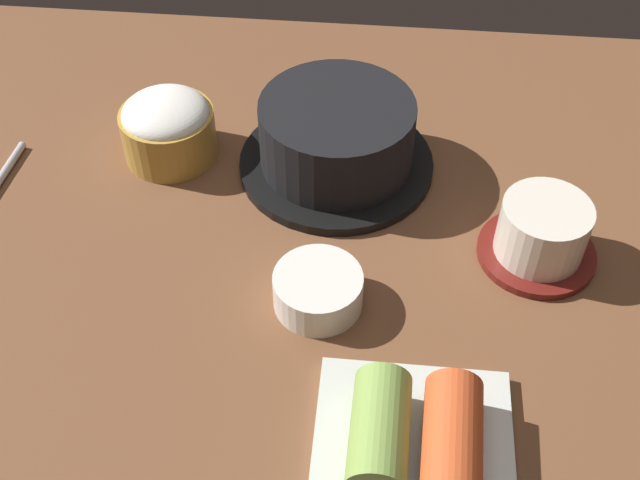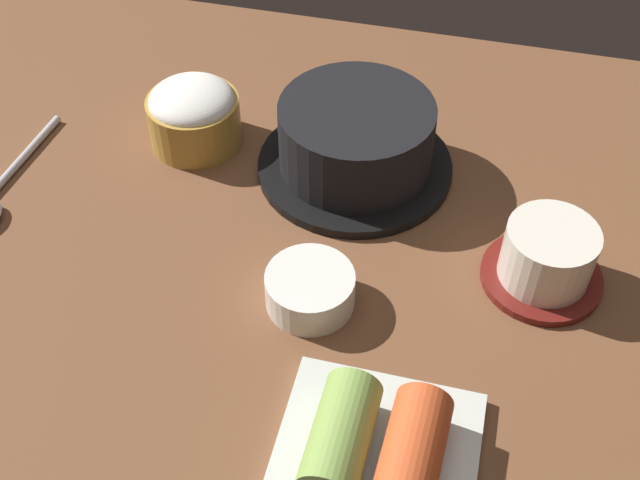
{
  "view_description": "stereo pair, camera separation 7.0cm",
  "coord_description": "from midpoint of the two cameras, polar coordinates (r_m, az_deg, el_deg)",
  "views": [
    {
      "loc": [
        6.7,
        -49.88,
        56.56
      ],
      "look_at": [
        2.0,
        -2.0,
        5.0
      ],
      "focal_mm": 44.82,
      "sensor_mm": 36.0,
      "label": 1
    },
    {
      "loc": [
        13.64,
        -48.68,
        56.56
      ],
      "look_at": [
        2.0,
        -2.0,
        5.0
      ],
      "focal_mm": 44.82,
      "sensor_mm": 36.0,
      "label": 2
    }
  ],
  "objects": [
    {
      "name": "kimchi_plate",
      "position": [
        0.6,
        3.35,
        -14.36
      ],
      "size": [
        14.88,
        14.88,
        5.36
      ],
      "color": "silver",
      "rests_on": "dining_table"
    },
    {
      "name": "banchan_cup_center",
      "position": [
        0.68,
        -3.1,
        -3.7
      ],
      "size": [
        7.74,
        7.74,
        3.39
      ],
      "color": "white",
      "rests_on": "dining_table"
    },
    {
      "name": "stone_pot",
      "position": [
        0.79,
        -1.36,
        7.18
      ],
      "size": [
        19.68,
        19.68,
        7.9
      ],
      "color": "black",
      "rests_on": "dining_table"
    },
    {
      "name": "rice_bowl",
      "position": [
        0.83,
        -13.23,
        7.77
      ],
      "size": [
        9.51,
        9.51,
        6.91
      ],
      "color": "#B78C38",
      "rests_on": "dining_table"
    },
    {
      "name": "dining_table",
      "position": [
        0.75,
        -4.06,
        -1.01
      ],
      "size": [
        100.0,
        76.0,
        2.0
      ],
      "primitive_type": "cube",
      "color": "brown",
      "rests_on": "ground"
    },
    {
      "name": "tea_cup_with_saucer",
      "position": [
        0.73,
        12.92,
        0.31
      ],
      "size": [
        10.76,
        10.76,
        6.15
      ],
      "color": "maroon",
      "rests_on": "dining_table"
    }
  ]
}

